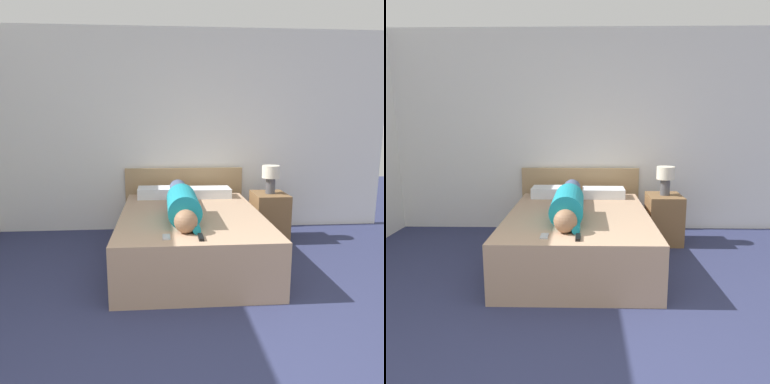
% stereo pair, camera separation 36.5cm
% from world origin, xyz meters
% --- Properties ---
extents(wall_back, '(5.76, 0.06, 2.60)m').
position_xyz_m(wall_back, '(0.00, 3.70, 1.30)').
color(wall_back, white).
rests_on(wall_back, ground_plane).
extents(bed, '(1.43, 2.05, 0.51)m').
position_xyz_m(bed, '(0.15, 2.46, 0.26)').
color(bed, tan).
rests_on(bed, ground_plane).
extents(headboard, '(1.55, 0.04, 0.83)m').
position_xyz_m(headboard, '(0.15, 3.63, 0.42)').
color(headboard, tan).
rests_on(headboard, ground_plane).
extents(nightstand, '(0.40, 0.49, 0.58)m').
position_xyz_m(nightstand, '(1.17, 3.09, 0.29)').
color(nightstand, brown).
rests_on(nightstand, ground_plane).
extents(table_lamp, '(0.21, 0.21, 0.34)m').
position_xyz_m(table_lamp, '(1.17, 3.09, 0.80)').
color(table_lamp, '#4C4C51').
rests_on(table_lamp, nightstand).
extents(person_lying, '(0.30, 1.68, 0.30)m').
position_xyz_m(person_lying, '(0.06, 2.40, 0.64)').
color(person_lying, '#936B4C').
rests_on(person_lying, bed).
extents(pillow_near_headboard, '(0.54, 0.32, 0.13)m').
position_xyz_m(pillow_near_headboard, '(-0.17, 3.27, 0.58)').
color(pillow_near_headboard, white).
rests_on(pillow_near_headboard, bed).
extents(pillow_second, '(0.52, 0.32, 0.11)m').
position_xyz_m(pillow_second, '(0.44, 3.27, 0.57)').
color(pillow_second, white).
rests_on(pillow_second, bed).
extents(tv_remote, '(0.04, 0.15, 0.02)m').
position_xyz_m(tv_remote, '(0.17, 1.61, 0.53)').
color(tv_remote, black).
rests_on(tv_remote, bed).
extents(cell_phone, '(0.06, 0.13, 0.01)m').
position_xyz_m(cell_phone, '(-0.11, 1.65, 0.52)').
color(cell_phone, '#B2B7BC').
rests_on(cell_phone, bed).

